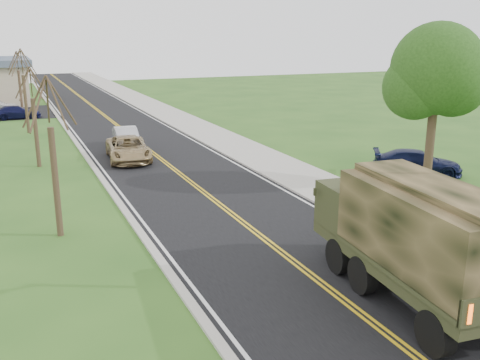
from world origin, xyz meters
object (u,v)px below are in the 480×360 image
military_truck (416,232)px  sedan_silver (126,138)px  pickup_navy (417,163)px  suv_champagne (128,149)px

military_truck → sedan_silver: (-2.97, 24.76, -1.43)m
military_truck → sedan_silver: military_truck is taller
sedan_silver → pickup_navy: 18.80m
sedan_silver → pickup_navy: (13.04, -13.54, -0.01)m
sedan_silver → suv_champagne: bearing=-96.4°
suv_champagne → pickup_navy: suv_champagne is taller
military_truck → pickup_navy: bearing=53.7°
military_truck → sedan_silver: 24.98m
suv_champagne → sedan_silver: size_ratio=1.24×
sedan_silver → pickup_navy: bearing=-42.1°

